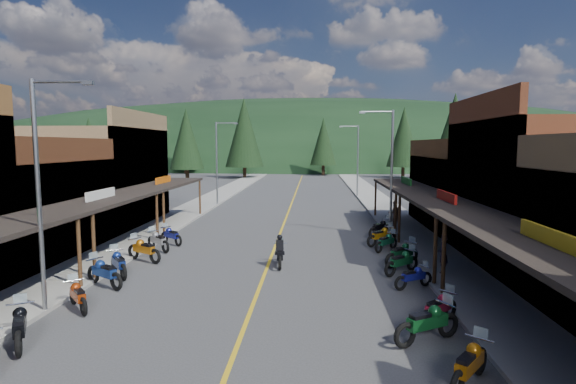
% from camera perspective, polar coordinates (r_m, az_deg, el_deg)
% --- Properties ---
extents(ground, '(220.00, 220.00, 0.00)m').
position_cam_1_polar(ground, '(21.48, -2.75, -9.77)').
color(ground, '#38383A').
rests_on(ground, ground).
extents(centerline, '(0.15, 90.00, 0.01)m').
position_cam_1_polar(centerline, '(41.04, 0.19, -2.17)').
color(centerline, gold).
rests_on(centerline, ground).
extents(sidewalk_west, '(3.40, 94.00, 0.15)m').
position_cam_1_polar(sidewalk_west, '(42.39, -11.64, -1.93)').
color(sidewalk_west, gray).
rests_on(sidewalk_west, ground).
extents(sidewalk_east, '(3.40, 94.00, 0.15)m').
position_cam_1_polar(sidewalk_east, '(41.48, 12.29, -2.12)').
color(sidewalk_east, gray).
rests_on(sidewalk_east, ground).
extents(shop_west_2, '(10.90, 9.00, 6.20)m').
position_cam_1_polar(shop_west_2, '(27.58, -32.09, -1.80)').
color(shop_west_2, '#3F2111').
rests_on(shop_west_2, ground).
extents(shop_west_3, '(10.90, 10.20, 8.20)m').
position_cam_1_polar(shop_west_3, '(35.72, -23.31, 1.79)').
color(shop_west_3, brown).
rests_on(shop_west_3, ground).
extents(shop_east_2, '(10.90, 9.00, 8.20)m').
position_cam_1_polar(shop_east_2, '(25.20, 30.64, -0.11)').
color(shop_east_2, '#562B19').
rests_on(shop_east_2, ground).
extents(shop_east_3, '(10.90, 10.20, 6.20)m').
position_cam_1_polar(shop_east_3, '(34.05, 23.11, -0.05)').
color(shop_east_3, '#4C2D16').
rests_on(shop_east_3, ground).
extents(streetlight_0, '(2.16, 0.18, 8.00)m').
position_cam_1_polar(streetlight_0, '(17.25, -28.76, 0.69)').
color(streetlight_0, gray).
rests_on(streetlight_0, ground).
extents(streetlight_1, '(2.16, 0.18, 8.00)m').
position_cam_1_polar(streetlight_1, '(43.55, -8.86, 4.12)').
color(streetlight_1, gray).
rests_on(streetlight_1, ground).
extents(streetlight_2, '(2.16, 0.18, 8.00)m').
position_cam_1_polar(streetlight_2, '(28.98, 12.75, 3.14)').
color(streetlight_2, gray).
rests_on(streetlight_2, ground).
extents(streetlight_3, '(2.16, 0.18, 8.00)m').
position_cam_1_polar(streetlight_3, '(50.80, 8.69, 4.38)').
color(streetlight_3, gray).
rests_on(streetlight_3, ground).
extents(ridge_hill, '(310.00, 140.00, 60.00)m').
position_cam_1_polar(ridge_hill, '(155.68, 2.49, 3.85)').
color(ridge_hill, black).
rests_on(ridge_hill, ground).
extents(pine_0, '(5.04, 5.04, 11.00)m').
position_cam_1_polar(pine_0, '(92.72, -23.91, 5.89)').
color(pine_0, black).
rests_on(pine_0, ground).
extents(pine_1, '(5.88, 5.88, 12.50)m').
position_cam_1_polar(pine_1, '(94.28, -12.93, 6.70)').
color(pine_1, black).
rests_on(pine_1, ground).
extents(pine_2, '(6.72, 6.72, 14.00)m').
position_cam_1_polar(pine_2, '(79.53, -5.58, 7.53)').
color(pine_2, black).
rests_on(pine_2, ground).
extents(pine_3, '(5.04, 5.04, 11.00)m').
position_cam_1_polar(pine_3, '(86.58, 4.51, 6.41)').
color(pine_3, black).
rests_on(pine_3, ground).
extents(pine_4, '(5.88, 5.88, 12.50)m').
position_cam_1_polar(pine_4, '(82.11, 14.49, 6.79)').
color(pine_4, black).
rests_on(pine_4, ground).
extents(pine_5, '(6.72, 6.72, 14.00)m').
position_cam_1_polar(pine_5, '(97.89, 22.42, 6.81)').
color(pine_5, black).
rests_on(pine_5, ground).
extents(pine_6, '(5.04, 5.04, 11.00)m').
position_cam_1_polar(pine_6, '(95.23, 30.84, 5.55)').
color(pine_6, black).
rests_on(pine_6, ground).
extents(pine_7, '(5.88, 5.88, 12.50)m').
position_cam_1_polar(pine_7, '(102.45, -16.32, 6.55)').
color(pine_7, black).
rests_on(pine_7, ground).
extents(pine_8, '(4.48, 4.48, 10.00)m').
position_cam_1_polar(pine_8, '(65.22, -18.59, 5.81)').
color(pine_8, black).
rests_on(pine_8, ground).
extents(pine_9, '(4.93, 4.93, 10.80)m').
position_cam_1_polar(pine_9, '(69.09, 21.81, 6.03)').
color(pine_9, black).
rests_on(pine_9, ground).
extents(pine_10, '(5.38, 5.38, 11.60)m').
position_cam_1_polar(pine_10, '(73.40, -12.77, 6.59)').
color(pine_10, black).
rests_on(pine_10, ground).
extents(pine_11, '(5.82, 5.82, 12.40)m').
position_cam_1_polar(pine_11, '(61.22, 20.35, 6.89)').
color(pine_11, black).
rests_on(pine_11, ground).
extents(bike_west_4, '(1.81, 2.33, 1.30)m').
position_cam_1_polar(bike_west_4, '(15.67, -30.92, -14.21)').
color(bike_west_4, black).
rests_on(bike_west_4, ground).
extents(bike_west_5, '(1.83, 1.93, 1.14)m').
position_cam_1_polar(bike_west_5, '(17.88, -25.14, -11.70)').
color(bike_west_5, '#99300A').
rests_on(bike_west_5, ground).
extents(bike_west_6, '(2.37, 1.91, 1.33)m').
position_cam_1_polar(bike_west_6, '(20.19, -22.31, -9.30)').
color(bike_west_6, navy).
rests_on(bike_west_6, ground).
extents(bike_west_7, '(1.98, 2.26, 1.29)m').
position_cam_1_polar(bike_west_7, '(21.56, -20.72, -8.32)').
color(bike_west_7, navy).
rests_on(bike_west_7, ground).
extents(bike_west_8, '(2.41, 1.86, 1.34)m').
position_cam_1_polar(bike_west_8, '(23.76, -17.84, -6.85)').
color(bike_west_8, '#AD5F0C').
rests_on(bike_west_8, ground).
extents(bike_west_9, '(2.10, 2.00, 1.24)m').
position_cam_1_polar(bike_west_9, '(25.90, -16.16, -5.85)').
color(bike_west_9, gray).
rests_on(bike_west_9, ground).
extents(bike_west_10, '(2.01, 1.84, 1.17)m').
position_cam_1_polar(bike_west_10, '(27.35, -14.61, -5.26)').
color(bike_west_10, navy).
rests_on(bike_west_10, ground).
extents(bike_east_3, '(1.91, 2.15, 1.24)m').
position_cam_1_polar(bike_east_3, '(12.35, 22.08, -19.43)').
color(bike_east_3, '#98530A').
rests_on(bike_east_3, ground).
extents(bike_east_4, '(2.43, 1.83, 1.34)m').
position_cam_1_polar(bike_east_4, '(14.35, 17.28, -15.37)').
color(bike_east_4, '#0E461D').
rests_on(bike_east_4, ground).
extents(bike_east_5, '(1.95, 1.90, 1.17)m').
position_cam_1_polar(bike_east_5, '(15.83, 18.56, -13.69)').
color(bike_east_5, maroon).
rests_on(bike_east_5, ground).
extents(bike_east_6, '(1.92, 1.44, 1.06)m').
position_cam_1_polar(bike_east_6, '(19.27, 15.67, -10.20)').
color(bike_east_6, navy).
rests_on(bike_east_6, ground).
extents(bike_east_7, '(2.13, 1.96, 1.24)m').
position_cam_1_polar(bike_east_7, '(21.16, 14.24, -8.45)').
color(bike_east_7, '#0E4622').
rests_on(bike_east_7, ground).
extents(bike_east_8, '(2.25, 2.08, 1.32)m').
position_cam_1_polar(bike_east_8, '(22.53, 14.27, -7.47)').
color(bike_east_8, '#0C3C1F').
rests_on(bike_east_8, ground).
extents(bike_east_9, '(1.84, 1.90, 1.13)m').
position_cam_1_polar(bike_east_9, '(25.44, 12.38, -6.09)').
color(bike_east_9, '#0D452C').
rests_on(bike_east_9, ground).
extents(bike_east_10, '(2.18, 1.93, 1.26)m').
position_cam_1_polar(bike_east_10, '(26.74, 11.78, -5.35)').
color(bike_east_10, '#9C640B').
rests_on(bike_east_10, ground).
extents(bike_east_11, '(2.09, 2.11, 1.27)m').
position_cam_1_polar(bike_east_11, '(29.10, 11.66, -4.42)').
color(bike_east_11, black).
rests_on(bike_east_11, ground).
extents(rider_on_bike, '(0.84, 2.15, 1.61)m').
position_cam_1_polar(rider_on_bike, '(21.82, -1.02, -7.76)').
color(rider_on_bike, black).
rests_on(rider_on_bike, ground).
extents(pedestrian_east_a, '(0.60, 0.73, 1.73)m').
position_cam_1_polar(pedestrian_east_a, '(21.32, 19.09, -7.40)').
color(pedestrian_east_a, '#2B2233').
rests_on(pedestrian_east_a, sidewalk_east).
extents(pedestrian_east_b, '(0.91, 0.58, 1.78)m').
position_cam_1_polar(pedestrian_east_b, '(32.49, 13.35, -2.65)').
color(pedestrian_east_b, brown).
rests_on(pedestrian_east_b, sidewalk_east).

